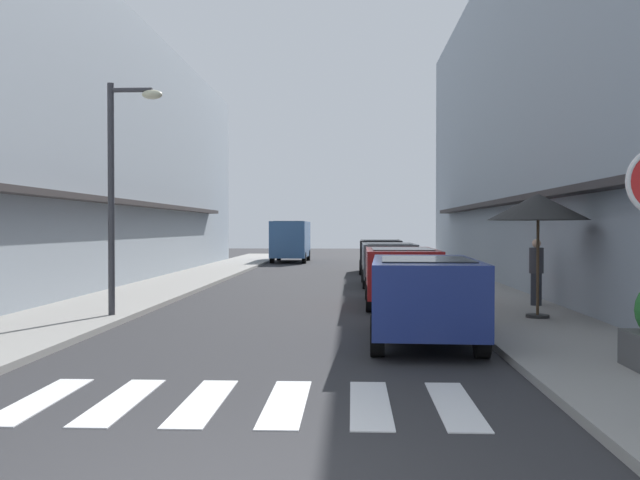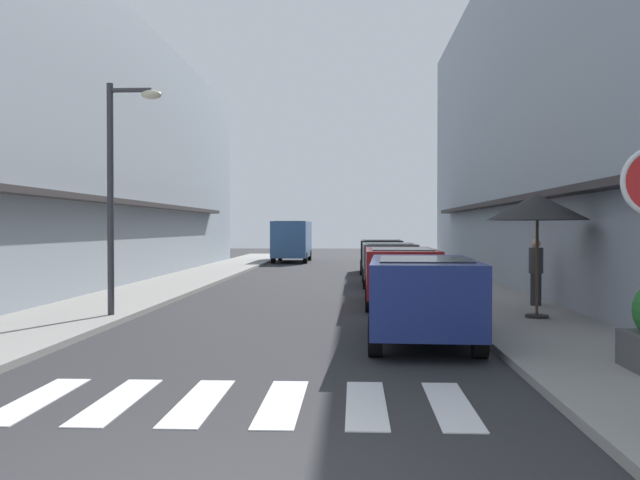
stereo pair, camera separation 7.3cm
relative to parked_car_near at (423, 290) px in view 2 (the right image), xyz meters
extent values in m
plane|color=#2B2B2D|center=(-2.47, 9.39, -0.92)|extent=(91.04, 91.04, 0.00)
cube|color=gray|center=(-7.34, 9.39, -0.86)|extent=(2.70, 57.94, 0.12)
cube|color=gray|center=(2.40, 9.39, -0.86)|extent=(2.70, 57.94, 0.12)
cube|color=#939EA8|center=(-11.19, 10.46, 3.78)|extent=(5.00, 39.24, 9.39)
cube|color=#332D2D|center=(-8.44, 10.46, 1.88)|extent=(0.50, 27.47, 0.16)
cube|color=#939EA8|center=(6.25, 10.46, 4.94)|extent=(5.00, 39.24, 11.73)
cube|color=#332D2D|center=(3.50, 10.46, 1.88)|extent=(0.50, 27.47, 0.16)
cube|color=silver|center=(-4.85, -4.25, -0.92)|extent=(0.45, 2.20, 0.01)
cube|color=silver|center=(-3.90, -4.25, -0.92)|extent=(0.45, 2.20, 0.01)
cube|color=silver|center=(-2.95, -4.25, -0.92)|extent=(0.45, 2.20, 0.01)
cube|color=silver|center=(-2.00, -4.25, -0.92)|extent=(0.45, 2.20, 0.01)
cube|color=silver|center=(-1.05, -4.25, -0.92)|extent=(0.45, 2.20, 0.01)
cube|color=silver|center=(-0.10, -4.25, -0.92)|extent=(0.45, 2.20, 0.01)
cube|color=navy|center=(0.00, 0.04, -0.04)|extent=(1.93, 4.19, 1.13)
cube|color=black|center=(0.00, -0.17, 0.27)|extent=(1.57, 2.37, 0.56)
cylinder|color=black|center=(-0.73, 1.43, -0.60)|extent=(0.25, 0.65, 0.64)
cylinder|color=black|center=(0.85, 1.36, -0.60)|extent=(0.25, 0.65, 0.64)
cylinder|color=black|center=(-0.85, -1.29, -0.60)|extent=(0.25, 0.65, 0.64)
cylinder|color=black|center=(0.73, -1.36, -0.60)|extent=(0.25, 0.65, 0.64)
cube|color=maroon|center=(0.00, 5.84, -0.04)|extent=(1.80, 4.20, 1.13)
cube|color=black|center=(0.00, 5.63, 0.27)|extent=(1.50, 2.36, 0.56)
cylinder|color=black|center=(-0.78, 7.23, -0.60)|extent=(0.23, 0.64, 0.64)
cylinder|color=black|center=(0.81, 7.21, -0.60)|extent=(0.23, 0.64, 0.64)
cylinder|color=black|center=(-0.81, 4.46, -0.60)|extent=(0.23, 0.64, 0.64)
cylinder|color=black|center=(0.78, 4.45, -0.60)|extent=(0.23, 0.64, 0.64)
cube|color=#4C5156|center=(0.00, 12.11, -0.04)|extent=(1.76, 3.99, 1.13)
cube|color=black|center=(0.00, 11.91, 0.27)|extent=(1.47, 2.24, 0.56)
cylinder|color=black|center=(-0.80, 13.43, -0.60)|extent=(0.22, 0.64, 0.64)
cylinder|color=black|center=(0.79, 13.43, -0.60)|extent=(0.22, 0.64, 0.64)
cylinder|color=black|center=(-0.79, 10.79, -0.60)|extent=(0.22, 0.64, 0.64)
cylinder|color=black|center=(0.80, 10.80, -0.60)|extent=(0.22, 0.64, 0.64)
cube|color=black|center=(0.00, 18.86, -0.04)|extent=(1.84, 4.17, 1.13)
cube|color=black|center=(0.00, 18.65, 0.27)|extent=(1.52, 2.34, 0.56)
cylinder|color=black|center=(-0.77, 20.24, -0.60)|extent=(0.23, 0.64, 0.64)
cylinder|color=black|center=(0.82, 20.20, -0.60)|extent=(0.23, 0.64, 0.64)
cylinder|color=black|center=(-0.82, 17.51, -0.60)|extent=(0.23, 0.64, 0.64)
cylinder|color=black|center=(0.77, 17.48, -0.60)|extent=(0.23, 0.64, 0.64)
cube|color=#33598C|center=(-4.79, 28.59, 0.41)|extent=(1.96, 5.40, 2.03)
cube|color=black|center=(-4.79, 28.32, 1.17)|extent=(1.64, 3.03, 0.56)
cylinder|color=black|center=(-5.68, 30.38, -0.60)|extent=(0.22, 0.64, 0.64)
cylinder|color=black|center=(-3.89, 30.37, -0.60)|extent=(0.22, 0.64, 0.64)
cylinder|color=black|center=(-5.69, 26.81, -0.60)|extent=(0.22, 0.64, 0.64)
cylinder|color=black|center=(-3.90, 26.81, -0.60)|extent=(0.22, 0.64, 0.64)
cylinder|color=#38383D|center=(-6.41, 2.71, 1.68)|extent=(0.14, 0.14, 4.97)
cylinder|color=#38383D|center=(-5.96, 2.71, 4.01)|extent=(0.90, 0.10, 0.10)
ellipsoid|color=beige|center=(-5.51, 2.71, 3.91)|extent=(0.44, 0.28, 0.20)
cylinder|color=#262626|center=(2.62, 2.66, -0.77)|extent=(0.48, 0.48, 0.06)
cylinder|color=#4C3823|center=(2.62, 2.66, 0.35)|extent=(0.06, 0.06, 2.31)
cone|color=black|center=(2.62, 2.66, 1.51)|extent=(2.09, 2.09, 0.55)
cylinder|color=#282B33|center=(3.20, 5.01, -0.41)|extent=(0.26, 0.26, 0.78)
cylinder|color=#333338|center=(3.20, 5.01, 0.28)|extent=(0.34, 0.34, 0.61)
sphere|color=tan|center=(3.20, 5.01, 0.69)|extent=(0.21, 0.21, 0.21)
camera|label=1|loc=(-1.25, -12.18, 1.07)|focal=39.58mm
camera|label=2|loc=(-1.18, -12.18, 1.07)|focal=39.58mm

